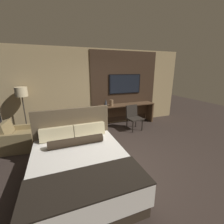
% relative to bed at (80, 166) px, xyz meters
% --- Properties ---
extents(ground_plane, '(16.00, 16.00, 0.00)m').
position_rel_bed_xyz_m(ground_plane, '(1.04, 0.32, -0.35)').
color(ground_plane, '#332823').
extents(wall_back_tv_panel, '(7.20, 0.09, 2.80)m').
position_rel_bed_xyz_m(wall_back_tv_panel, '(1.22, 2.92, 1.05)').
color(wall_back_tv_panel, tan).
rests_on(wall_back_tv_panel, ground_plane).
extents(bed, '(1.72, 2.09, 1.23)m').
position_rel_bed_xyz_m(bed, '(0.00, 0.00, 0.00)').
color(bed, '#33281E').
rests_on(bed, ground_plane).
extents(desk, '(2.18, 0.49, 0.80)m').
position_rel_bed_xyz_m(desk, '(2.25, 2.65, 0.20)').
color(desk, brown).
rests_on(desk, ground_plane).
extents(tv, '(1.30, 0.04, 0.73)m').
position_rel_bed_xyz_m(tv, '(2.25, 2.84, 1.20)').
color(tv, black).
extents(desk_chair, '(0.54, 0.54, 0.87)m').
position_rel_bed_xyz_m(desk_chair, '(2.22, 2.04, 0.16)').
color(desk_chair, '#28231E').
rests_on(desk_chair, ground_plane).
extents(armchair_by_window, '(0.87, 0.89, 0.77)m').
position_rel_bed_xyz_m(armchair_by_window, '(-1.34, 1.92, -0.09)').
color(armchair_by_window, olive).
rests_on(armchair_by_window, ground_plane).
extents(floor_lamp, '(0.34, 0.34, 1.59)m').
position_rel_bed_xyz_m(floor_lamp, '(-1.24, 2.61, 0.98)').
color(floor_lamp, '#282623').
rests_on(floor_lamp, ground_plane).
extents(vase_tall, '(0.13, 0.13, 0.22)m').
position_rel_bed_xyz_m(vase_tall, '(1.58, 2.55, 0.56)').
color(vase_tall, '#846647').
rests_on(vase_tall, desk).
extents(vase_short, '(0.15, 0.15, 0.27)m').
position_rel_bed_xyz_m(vase_short, '(1.39, 2.62, 0.59)').
color(vase_short, '#333338').
rests_on(vase_short, desk).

